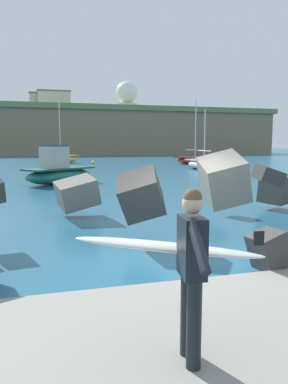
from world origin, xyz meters
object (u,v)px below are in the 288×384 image
(boat_near_right, at_px, (63,159))
(surfer_with_board, at_px, (186,259))
(station_building_west, at_px, (41,103))
(station_building_east, at_px, (54,101))
(boat_mid_right, at_px, (59,172))
(boat_mid_centre, at_px, (202,164))
(mooring_buoy_inner, at_px, (219,182))
(boat_near_centre, at_px, (193,160))
(radar_dome, at_px, (127,98))
(mooring_buoy_middle, at_px, (93,162))

(boat_near_right, bearing_deg, surfer_with_board, -91.47)
(surfer_with_board, bearing_deg, boat_near_right, 88.53)
(station_building_west, distance_m, station_building_east, 8.15)
(surfer_with_board, height_order, boat_near_right, boat_near_right)
(boat_near_right, bearing_deg, station_building_east, 89.06)
(surfer_with_board, height_order, boat_mid_right, boat_mid_right)
(boat_mid_centre, height_order, station_building_west, station_building_west)
(mooring_buoy_inner, height_order, station_building_west, station_building_west)
(boat_near_centre, xyz_separation_m, radar_dome, (6.21, 64.12, 15.49))
(station_building_east, bearing_deg, boat_mid_right, -91.82)
(boat_mid_centre, relative_size, station_building_west, 0.87)
(boat_mid_centre, xyz_separation_m, mooring_buoy_inner, (-5.07, -13.46, -0.30))
(station_building_west, bearing_deg, boat_mid_centre, -78.34)
(mooring_buoy_inner, distance_m, mooring_buoy_middle, 26.05)
(boat_near_centre, relative_size, radar_dome, 0.85)
(station_building_west, bearing_deg, boat_near_right, -87.60)
(radar_dome, bearing_deg, surfer_with_board, -102.50)
(boat_near_right, distance_m, boat_mid_right, 25.50)
(boat_near_centre, bearing_deg, station_building_west, 105.49)
(boat_near_centre, relative_size, station_building_east, 0.93)
(boat_near_centre, height_order, boat_mid_right, boat_near_centre)
(boat_near_centre, bearing_deg, boat_near_right, 157.94)
(boat_near_centre, height_order, boat_near_right, boat_near_right)
(boat_mid_centre, xyz_separation_m, mooring_buoy_middle, (-9.20, 12.26, -0.30))
(boat_near_centre, relative_size, mooring_buoy_middle, 17.60)
(surfer_with_board, relative_size, boat_near_centre, 0.27)
(boat_mid_centre, distance_m, mooring_buoy_middle, 15.33)
(boat_mid_centre, relative_size, radar_dome, 0.69)
(boat_near_right, xyz_separation_m, station_building_east, (0.83, 50.89, 13.12))
(boat_near_right, relative_size, boat_mid_centre, 1.34)
(surfer_with_board, xyz_separation_m, boat_mid_centre, (13.89, 30.03, -0.76))
(mooring_buoy_middle, bearing_deg, station_building_east, 92.87)
(surfer_with_board, height_order, boat_near_centre, boat_near_centre)
(boat_near_right, relative_size, radar_dome, 0.92)
(surfer_with_board, height_order, mooring_buoy_inner, surfer_with_board)
(boat_near_centre, distance_m, boat_near_right, 16.69)
(mooring_buoy_middle, distance_m, radar_dome, 65.34)
(station_building_east, bearing_deg, station_building_west, 113.68)
(mooring_buoy_middle, distance_m, station_building_west, 63.03)
(boat_mid_right, xyz_separation_m, mooring_buoy_middle, (5.12, 22.55, -0.54))
(boat_mid_right, xyz_separation_m, station_building_east, (2.43, 76.33, 12.96))
(station_building_east, bearing_deg, mooring_buoy_inner, -85.09)
(mooring_buoy_middle, bearing_deg, boat_near_centre, -15.79)
(boat_near_right, height_order, boat_mid_right, boat_near_right)
(mooring_buoy_inner, distance_m, station_building_west, 88.60)
(surfer_with_board, relative_size, boat_mid_centre, 0.34)
(station_building_east, bearing_deg, boat_mid_centre, -79.79)
(mooring_buoy_inner, relative_size, radar_dome, 0.05)
(boat_near_centre, xyz_separation_m, station_building_east, (-14.64, 57.16, 13.21))
(boat_near_centre, distance_m, mooring_buoy_middle, 12.42)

